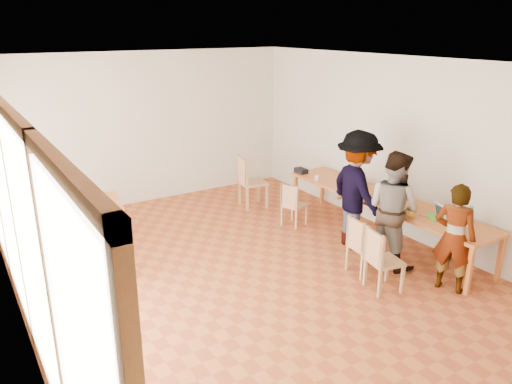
{
  "coord_description": "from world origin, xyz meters",
  "views": [
    {
      "loc": [
        -3.41,
        -5.45,
        3.46
      ],
      "look_at": [
        0.33,
        0.49,
        1.1
      ],
      "focal_mm": 35.0,
      "sensor_mm": 36.0,
      "label": 1
    }
  ],
  "objects": [
    {
      "name": "condiment_cup",
      "position": [
        2.81,
        -0.1,
        0.78
      ],
      "size": [
        0.08,
        0.08,
        0.06
      ],
      "primitive_type": "cylinder",
      "color": "white",
      "rests_on": "communal_table"
    },
    {
      "name": "communal_table",
      "position": [
        2.5,
        0.0,
        0.7
      ],
      "size": [
        0.8,
        4.0,
        0.75
      ],
      "color": "#B75B28",
      "rests_on": "ground"
    },
    {
      "name": "green_bottle",
      "position": [
        2.67,
        -1.49,
        0.89
      ],
      "size": [
        0.07,
        0.07,
        0.28
      ],
      "primitive_type": "cylinder",
      "color": "#228245",
      "rests_on": "communal_table"
    },
    {
      "name": "pink_phone",
      "position": [
        2.41,
        -0.91,
        0.76
      ],
      "size": [
        0.05,
        0.1,
        0.01
      ],
      "primitive_type": "cube",
      "color": "#EF4E71",
      "rests_on": "communal_table"
    },
    {
      "name": "chair_empty",
      "position": [
        1.45,
        2.56,
        0.64
      ],
      "size": [
        0.56,
        0.56,
        0.55
      ],
      "rotation": [
        0.0,
        0.0,
        -0.17
      ],
      "color": "tan",
      "rests_on": "ground"
    },
    {
      "name": "clear_glass",
      "position": [
        2.19,
        1.35,
        0.8
      ],
      "size": [
        0.07,
        0.07,
        0.09
      ],
      "primitive_type": "cylinder",
      "color": "silver",
      "rests_on": "communal_table"
    },
    {
      "name": "side_table",
      "position": [
        -1.65,
        2.34,
        0.67
      ],
      "size": [
        0.9,
        0.9,
        0.75
      ],
      "rotation": [
        0.0,
        0.0,
        -0.15
      ],
      "color": "#B75B28",
      "rests_on": "ground"
    },
    {
      "name": "chair_mid",
      "position": [
        1.34,
        -0.72,
        0.53
      ],
      "size": [
        0.45,
        0.45,
        0.46
      ],
      "rotation": [
        0.0,
        0.0,
        -0.11
      ],
      "color": "tan",
      "rests_on": "ground"
    },
    {
      "name": "laptop_mid",
      "position": [
        2.45,
        -0.13,
        0.81
      ],
      "size": [
        0.25,
        0.28,
        0.23
      ],
      "rotation": [
        0.0,
        0.0,
        -0.07
      ],
      "color": "#4DC32E",
      "rests_on": "communal_table"
    },
    {
      "name": "wall_back",
      "position": [
        0.0,
        4.0,
        1.5
      ],
      "size": [
        6.0,
        0.1,
        3.0
      ],
      "primitive_type": "cube",
      "color": "beige",
      "rests_on": "ground"
    },
    {
      "name": "laptop_far",
      "position": [
        2.43,
        0.69,
        0.81
      ],
      "size": [
        0.21,
        0.25,
        0.21
      ],
      "rotation": [
        0.0,
        0.0,
        0.0
      ],
      "color": "#4DC32E",
      "rests_on": "communal_table"
    },
    {
      "name": "chair_near",
      "position": [
        1.22,
        -1.21,
        0.55
      ],
      "size": [
        0.49,
        0.49,
        0.47
      ],
      "rotation": [
        0.0,
        0.0,
        -0.21
      ],
      "color": "tan",
      "rests_on": "ground"
    },
    {
      "name": "ground",
      "position": [
        0.0,
        0.0,
        0.0
      ],
      "size": [
        8.0,
        8.0,
        0.0
      ],
      "primitive_type": "plane",
      "color": "#A85528",
      "rests_on": "ground"
    },
    {
      "name": "person_mid",
      "position": [
        1.97,
        -0.7,
        0.88
      ],
      "size": [
        0.73,
        0.9,
        1.76
      ],
      "primitive_type": "imported",
      "rotation": [
        0.0,
        0.0,
        1.64
      ],
      "color": "gray",
      "rests_on": "ground"
    },
    {
      "name": "wall_right",
      "position": [
        3.0,
        0.0,
        1.5
      ],
      "size": [
        0.1,
        8.0,
        3.0
      ],
      "primitive_type": "cube",
      "color": "beige",
      "rests_on": "ground"
    },
    {
      "name": "chair_far",
      "position": [
        1.58,
        1.28,
        0.49
      ],
      "size": [
        0.47,
        0.47,
        0.43
      ],
      "rotation": [
        0.0,
        0.0,
        0.31
      ],
      "color": "tan",
      "rests_on": "ground"
    },
    {
      "name": "yellow_mug",
      "position": [
        2.22,
        -0.82,
        0.8
      ],
      "size": [
        0.14,
        0.14,
        0.1
      ],
      "primitive_type": "imported",
      "rotation": [
        0.0,
        0.0,
        -0.03
      ],
      "color": "gold",
      "rests_on": "communal_table"
    },
    {
      "name": "person_near",
      "position": [
        2.09,
        -1.7,
        0.76
      ],
      "size": [
        0.56,
        0.66,
        1.52
      ],
      "primitive_type": "imported",
      "rotation": [
        0.0,
        0.0,
        1.99
      ],
      "color": "gray",
      "rests_on": "ground"
    },
    {
      "name": "laptop_near",
      "position": [
        2.52,
        -1.06,
        0.81
      ],
      "size": [
        0.28,
        0.3,
        0.21
      ],
      "rotation": [
        0.0,
        0.0,
        -0.28
      ],
      "color": "#4DC32E",
      "rests_on": "communal_table"
    },
    {
      "name": "chair_spare",
      "position": [
        -1.71,
        1.06,
        0.58
      ],
      "size": [
        0.6,
        0.6,
        0.5
      ],
      "rotation": [
        0.0,
        0.0,
        2.65
      ],
      "color": "tan",
      "rests_on": "ground"
    },
    {
      "name": "ceiling",
      "position": [
        0.0,
        0.0,
        3.02
      ],
      "size": [
        6.0,
        8.0,
        0.04
      ],
      "primitive_type": "cube",
      "color": "white",
      "rests_on": "wall_back"
    },
    {
      "name": "black_pouch",
      "position": [
        2.24,
        1.89,
        0.8
      ],
      "size": [
        0.16,
        0.26,
        0.09
      ],
      "primitive_type": "cube",
      "color": "black",
      "rests_on": "communal_table"
    },
    {
      "name": "person_far",
      "position": [
        1.96,
        0.05,
        0.96
      ],
      "size": [
        0.94,
        1.36,
        1.93
      ],
      "primitive_type": "imported",
      "rotation": [
        0.0,
        0.0,
        1.38
      ],
      "color": "gray",
      "rests_on": "ground"
    },
    {
      "name": "window_wall",
      "position": [
        -2.96,
        0.0,
        1.5
      ],
      "size": [
        0.1,
        8.0,
        3.0
      ],
      "primitive_type": "cube",
      "color": "white",
      "rests_on": "ground"
    }
  ]
}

